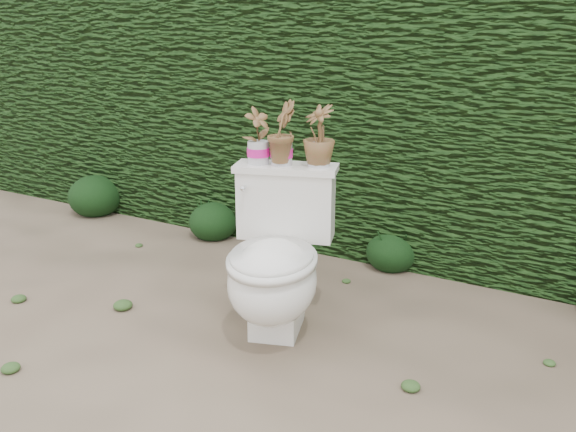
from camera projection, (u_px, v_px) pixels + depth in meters
The scene contains 9 objects.
ground at pixel (308, 351), 2.80m from camera, with size 60.00×60.00×0.00m, color gray.
hedge at pixel (425, 126), 3.88m from camera, with size 8.00×1.00×1.60m, color #264D19.
toilet at pixel (276, 264), 2.86m from camera, with size 0.64×0.78×0.78m.
potted_plant_left at pixel (258, 137), 2.94m from camera, with size 0.14×0.09×0.26m, color #316720.
potted_plant_center at pixel (281, 135), 2.91m from camera, with size 0.16×0.13×0.29m, color #316720.
potted_plant_right at pixel (319, 137), 2.88m from camera, with size 0.16×0.16×0.28m, color #316720.
liriope_clump_0 at pixel (95, 193), 4.71m from camera, with size 0.41×0.41×0.33m, color #153312.
liriope_clump_1 at pixel (213, 218), 4.21m from camera, with size 0.34×0.34×0.27m, color #153312.
liriope_clump_2 at pixel (392, 248), 3.70m from camera, with size 0.31×0.31×0.25m, color #153312.
Camera 1 is at (1.12, -2.20, 1.46)m, focal length 38.00 mm.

